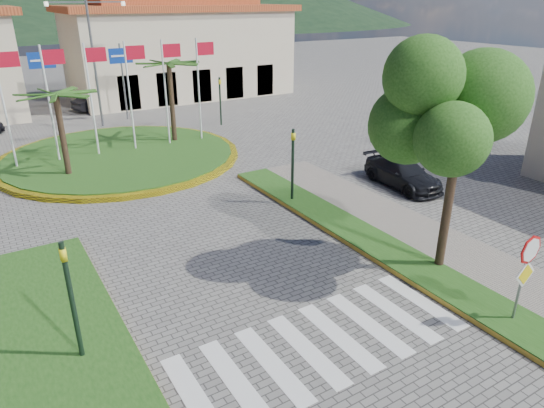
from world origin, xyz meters
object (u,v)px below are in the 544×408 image
car_dark_b (98,102)px  deciduous_tree (463,108)px  stop_sign (526,266)px  car_side_right (403,173)px  roundabout_island (121,155)px

car_dark_b → deciduous_tree: bearing=165.3°
stop_sign → car_dark_b: size_ratio=0.69×
deciduous_tree → car_side_right: size_ratio=1.61×
roundabout_island → stop_sign: bearing=-76.3°
roundabout_island → stop_sign: roundabout_island is taller
roundabout_island → deciduous_tree: (5.50, -17.00, 5.00)m
deciduous_tree → car_side_right: deciduous_tree is taller
roundabout_island → car_dark_b: 13.56m
roundabout_island → car_side_right: bearing=-47.9°
roundabout_island → stop_sign: (4.90, -20.04, 1.62)m
car_side_right → deciduous_tree: bearing=-121.9°
roundabout_island → deciduous_tree: 18.55m
car_dark_b → car_side_right: bearing=176.7°
stop_sign → deciduous_tree: size_ratio=0.39×
deciduous_tree → car_dark_b: (-3.50, 30.40, -4.55)m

